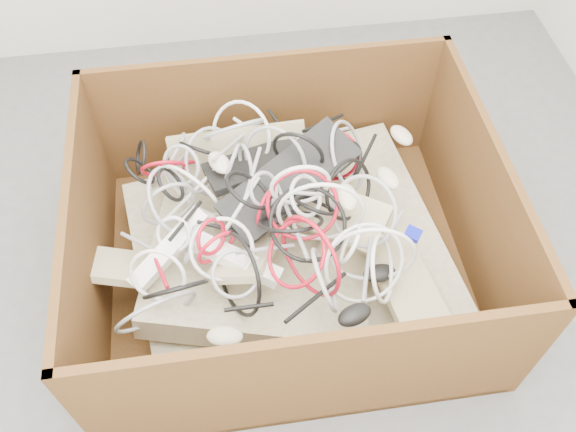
{
  "coord_description": "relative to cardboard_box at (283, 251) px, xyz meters",
  "views": [
    {
      "loc": [
        -0.08,
        -0.93,
        1.82
      ],
      "look_at": [
        0.08,
        0.19,
        0.3
      ],
      "focal_mm": 38.05,
      "sensor_mm": 36.0,
      "label": 1
    }
  ],
  "objects": [
    {
      "name": "ground",
      "position": [
        -0.06,
        -0.17,
        -0.14
      ],
      "size": [
        3.0,
        3.0,
        0.0
      ],
      "primitive_type": "plane",
      "color": "#525255",
      "rests_on": "ground"
    },
    {
      "name": "cardboard_box",
      "position": [
        0.0,
        0.0,
        0.0
      ],
      "size": [
        1.25,
        1.04,
        0.55
      ],
      "color": "#3B260E",
      "rests_on": "ground"
    },
    {
      "name": "keyboard_pile",
      "position": [
        0.01,
        0.03,
        0.13
      ],
      "size": [
        1.09,
        0.85,
        0.4
      ],
      "color": "#C6AF8C",
      "rests_on": "cardboard_box"
    },
    {
      "name": "mice_scatter",
      "position": [
        0.09,
        -0.06,
        0.22
      ],
      "size": [
        0.79,
        0.75,
        0.21
      ],
      "color": "beige",
      "rests_on": "keyboard_pile"
    },
    {
      "name": "power_strip_left",
      "position": [
        -0.34,
        -0.08,
        0.21
      ],
      "size": [
        0.25,
        0.23,
        0.12
      ],
      "primitive_type": "cube",
      "rotation": [
        0.14,
        -0.26,
        0.7
      ],
      "color": "white",
      "rests_on": "keyboard_pile"
    },
    {
      "name": "power_strip_right",
      "position": [
        -0.16,
        -0.15,
        0.22
      ],
      "size": [
        0.26,
        0.18,
        0.09
      ],
      "primitive_type": "cube",
      "rotation": [
        -0.1,
        0.17,
        -0.54
      ],
      "color": "white",
      "rests_on": "keyboard_pile"
    },
    {
      "name": "vga_plug",
      "position": [
        0.36,
        -0.14,
        0.23
      ],
      "size": [
        0.06,
        0.06,
        0.03
      ],
      "primitive_type": "cube",
      "rotation": [
        0.09,
        0.14,
        -0.62
      ],
      "color": "#0C14BC",
      "rests_on": "keyboard_pile"
    },
    {
      "name": "cable_tangle",
      "position": [
        -0.06,
        -0.01,
        0.27
      ],
      "size": [
        0.94,
        0.85,
        0.48
      ],
      "color": "#AD0C1F",
      "rests_on": "keyboard_pile"
    }
  ]
}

